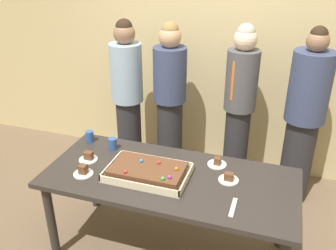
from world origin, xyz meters
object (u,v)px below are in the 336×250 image
object	(u,v)px
drink_cup_nearest	(113,144)
person_far_right_suit	(304,118)
plated_slice_far_left	(229,178)
plated_slice_near_right	(88,158)
drink_cup_middle	(90,136)
person_striped_tie_right	(170,100)
person_serving_front	(128,97)
person_green_shirt_behind	(239,106)
party_table	(170,185)
plated_slice_far_right	(83,171)
cake_server_utensil	(233,207)
sheet_cake	(148,171)
plated_slice_near_left	(217,163)

from	to	relation	value
drink_cup_nearest	person_far_right_suit	xyz separation A→B (m)	(1.53, 0.85, 0.09)
plated_slice_far_left	drink_cup_nearest	xyz separation A→B (m)	(-1.02, 0.16, 0.03)
plated_slice_near_right	drink_cup_middle	size ratio (longest dim) A/B	1.50
drink_cup_nearest	plated_slice_far_left	bearing A→B (deg)	-8.82
drink_cup_middle	person_striped_tie_right	world-z (taller)	person_striped_tie_right
person_serving_front	person_green_shirt_behind	world-z (taller)	person_green_shirt_behind
party_table	plated_slice_near_right	bearing A→B (deg)	179.07
plated_slice_far_left	person_striped_tie_right	world-z (taller)	person_striped_tie_right
plated_slice_far_right	person_green_shirt_behind	world-z (taller)	person_green_shirt_behind
cake_server_utensil	person_green_shirt_behind	distance (m)	1.37
party_table	person_green_shirt_behind	bearing A→B (deg)	73.16
person_green_shirt_behind	drink_cup_middle	bearing A→B (deg)	-31.83
person_far_right_suit	drink_cup_middle	bearing A→B (deg)	-21.98
party_table	person_far_right_suit	distance (m)	1.46
party_table	plated_slice_far_left	bearing A→B (deg)	10.41
sheet_cake	plated_slice_far_right	world-z (taller)	sheet_cake
drink_cup_middle	drink_cup_nearest	bearing A→B (deg)	-12.86
person_striped_tie_right	party_table	bearing A→B (deg)	7.94
drink_cup_middle	person_serving_front	world-z (taller)	person_serving_front
plated_slice_near_right	person_serving_front	xyz separation A→B (m)	(-0.10, 1.02, 0.12)
plated_slice_near_right	person_serving_front	world-z (taller)	person_serving_front
plated_slice_near_right	person_striped_tie_right	bearing A→B (deg)	73.38
party_table	cake_server_utensil	xyz separation A→B (m)	(0.52, -0.22, 0.09)
person_striped_tie_right	person_serving_front	bearing A→B (deg)	-89.41
person_serving_front	plated_slice_far_right	bearing A→B (deg)	-22.70
plated_slice_far_right	drink_cup_nearest	xyz separation A→B (m)	(0.04, 0.42, 0.03)
sheet_cake	plated_slice_near_left	bearing A→B (deg)	34.26
person_green_shirt_behind	person_striped_tie_right	size ratio (longest dim) A/B	1.01
plated_slice_far_left	plated_slice_far_right	size ratio (longest dim) A/B	1.00
plated_slice_near_left	cake_server_utensil	xyz separation A→B (m)	(0.21, -0.49, -0.01)
plated_slice_far_left	cake_server_utensil	xyz separation A→B (m)	(0.08, -0.30, -0.02)
drink_cup_middle	person_far_right_suit	bearing A→B (deg)	24.09
cake_server_utensil	person_far_right_suit	distance (m)	1.39
plated_slice_near_right	person_green_shirt_behind	bearing A→B (deg)	47.18
party_table	person_green_shirt_behind	size ratio (longest dim) A/B	1.13
sheet_cake	drink_cup_middle	xyz separation A→B (m)	(-0.68, 0.34, 0.01)
plated_slice_far_left	person_serving_front	bearing A→B (deg)	142.18
person_green_shirt_behind	person_striped_tie_right	xyz separation A→B (m)	(-0.71, -0.01, -0.03)
plated_slice_far_left	plated_slice_far_right	xyz separation A→B (m)	(-1.06, -0.26, 0.00)
sheet_cake	drink_cup_nearest	distance (m)	0.52
plated_slice_near_right	drink_cup_nearest	distance (m)	0.25
person_serving_front	person_striped_tie_right	bearing A→B (deg)	70.02
sheet_cake	party_table	bearing A→B (deg)	17.55
person_serving_front	drink_cup_middle	bearing A→B (deg)	-33.70
sheet_cake	plated_slice_near_left	distance (m)	0.56
person_striped_tie_right	cake_server_utensil	bearing A→B (deg)	23.20
plated_slice_near_left	drink_cup_middle	xyz separation A→B (m)	(-1.15, 0.03, 0.03)
drink_cup_middle	person_serving_front	xyz separation A→B (m)	(0.04, 0.74, 0.09)
sheet_cake	drink_cup_middle	distance (m)	0.77
sheet_cake	plated_slice_far_left	world-z (taller)	sheet_cake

